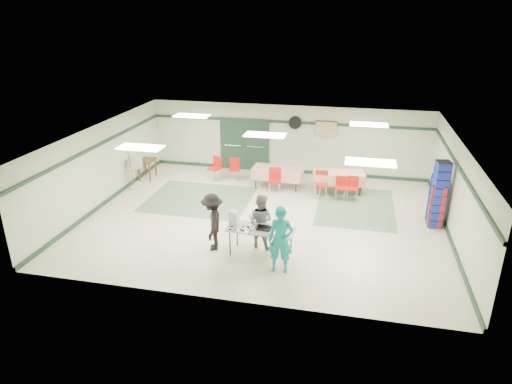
% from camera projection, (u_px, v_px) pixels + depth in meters
% --- Properties ---
extents(floor, '(11.00, 11.00, 0.00)m').
position_uv_depth(floor, '(264.00, 218.00, 14.40)').
color(floor, beige).
rests_on(floor, ground).
extents(ceiling, '(11.00, 11.00, 0.00)m').
position_uv_depth(ceiling, '(265.00, 134.00, 13.40)').
color(ceiling, white).
rests_on(ceiling, wall_back).
extents(wall_back, '(11.00, 0.00, 11.00)m').
position_uv_depth(wall_back, '(287.00, 139.00, 17.98)').
color(wall_back, beige).
rests_on(wall_back, floor).
extents(wall_front, '(11.00, 0.00, 11.00)m').
position_uv_depth(wall_front, '(223.00, 247.00, 9.82)').
color(wall_front, beige).
rests_on(wall_front, floor).
extents(wall_left, '(0.00, 9.00, 9.00)m').
position_uv_depth(wall_left, '(101.00, 165.00, 15.00)').
color(wall_left, beige).
rests_on(wall_left, floor).
extents(wall_right, '(0.00, 9.00, 9.00)m').
position_uv_depth(wall_right, '(456.00, 192.00, 12.80)').
color(wall_right, beige).
rests_on(wall_right, floor).
extents(trim_back, '(11.00, 0.06, 0.10)m').
position_uv_depth(trim_back, '(288.00, 122.00, 17.69)').
color(trim_back, '#1C3425').
rests_on(trim_back, wall_back).
extents(baseboard_back, '(11.00, 0.06, 0.12)m').
position_uv_depth(baseboard_back, '(286.00, 171.00, 18.43)').
color(baseboard_back, '#1C3425').
rests_on(baseboard_back, floor).
extents(trim_left, '(0.06, 9.00, 0.10)m').
position_uv_depth(trim_left, '(99.00, 145.00, 14.74)').
color(trim_left, '#1C3425').
rests_on(trim_left, wall_back).
extents(baseboard_left, '(0.06, 9.00, 0.12)m').
position_uv_depth(baseboard_left, '(107.00, 201.00, 15.48)').
color(baseboard_left, '#1C3425').
rests_on(baseboard_left, floor).
extents(trim_right, '(0.06, 9.00, 0.10)m').
position_uv_depth(trim_right, '(459.00, 168.00, 12.55)').
color(trim_right, '#1C3425').
rests_on(trim_right, wall_back).
extents(baseboard_right, '(0.06, 9.00, 0.12)m').
position_uv_depth(baseboard_right, '(448.00, 233.00, 13.29)').
color(baseboard_right, '#1C3425').
rests_on(baseboard_right, floor).
extents(green_patch_a, '(3.50, 3.00, 0.01)m').
position_uv_depth(green_patch_a, '(200.00, 199.00, 15.81)').
color(green_patch_a, '#627A59').
rests_on(green_patch_a, floor).
extents(green_patch_b, '(2.50, 3.50, 0.01)m').
position_uv_depth(green_patch_b, '(355.00, 207.00, 15.20)').
color(green_patch_b, '#627A59').
rests_on(green_patch_b, floor).
extents(double_door_left, '(0.90, 0.06, 2.10)m').
position_uv_depth(double_door_left, '(233.00, 144.00, 18.48)').
color(double_door_left, gray).
rests_on(double_door_left, floor).
extents(double_door_right, '(0.90, 0.06, 2.10)m').
position_uv_depth(double_door_right, '(256.00, 145.00, 18.29)').
color(double_door_right, gray).
rests_on(double_door_right, floor).
extents(door_frame, '(2.00, 0.03, 2.15)m').
position_uv_depth(door_frame, '(244.00, 145.00, 18.37)').
color(door_frame, '#1C3425').
rests_on(door_frame, floor).
extents(wall_fan, '(0.50, 0.10, 0.50)m').
position_uv_depth(wall_fan, '(295.00, 123.00, 17.61)').
color(wall_fan, black).
rests_on(wall_fan, wall_back).
extents(scroll_banner, '(0.80, 0.02, 0.60)m').
position_uv_depth(scroll_banner, '(326.00, 129.00, 17.44)').
color(scroll_banner, tan).
rests_on(scroll_banner, wall_back).
extents(serving_table, '(1.82, 0.85, 0.76)m').
position_uv_depth(serving_table, '(261.00, 230.00, 11.98)').
color(serving_table, '#A09F9B').
rests_on(serving_table, floor).
extents(sheet_tray_right, '(0.61, 0.48, 0.02)m').
position_uv_depth(sheet_tray_right, '(279.00, 232.00, 11.76)').
color(sheet_tray_right, silver).
rests_on(sheet_tray_right, serving_table).
extents(sheet_tray_mid, '(0.66, 0.52, 0.02)m').
position_uv_depth(sheet_tray_mid, '(260.00, 227.00, 12.03)').
color(sheet_tray_mid, silver).
rests_on(sheet_tray_mid, serving_table).
extents(sheet_tray_left, '(0.63, 0.50, 0.02)m').
position_uv_depth(sheet_tray_left, '(238.00, 229.00, 11.91)').
color(sheet_tray_left, silver).
rests_on(sheet_tray_left, serving_table).
extents(baking_pan, '(0.46, 0.31, 0.08)m').
position_uv_depth(baking_pan, '(265.00, 229.00, 11.88)').
color(baking_pan, black).
rests_on(baking_pan, serving_table).
extents(foam_box_stack, '(0.24, 0.22, 0.42)m').
position_uv_depth(foam_box_stack, '(234.00, 218.00, 12.07)').
color(foam_box_stack, white).
rests_on(foam_box_stack, serving_table).
extents(volunteer_teal, '(0.64, 0.44, 1.72)m').
position_uv_depth(volunteer_teal, '(281.00, 240.00, 11.17)').
color(volunteer_teal, teal).
rests_on(volunteer_teal, floor).
extents(volunteer_grey, '(0.86, 0.74, 1.53)m').
position_uv_depth(volunteer_grey, '(261.00, 221.00, 12.40)').
color(volunteer_grey, gray).
rests_on(volunteer_grey, floor).
extents(volunteer_dark, '(0.81, 1.14, 1.60)m').
position_uv_depth(volunteer_dark, '(212.00, 222.00, 12.25)').
color(volunteer_dark, black).
rests_on(volunteer_dark, floor).
extents(dining_table_a, '(1.88, 1.06, 0.77)m').
position_uv_depth(dining_table_a, '(339.00, 177.00, 16.21)').
color(dining_table_a, red).
rests_on(dining_table_a, floor).
extents(dining_table_b, '(1.84, 0.89, 0.77)m').
position_uv_depth(dining_table_b, '(278.00, 173.00, 16.65)').
color(dining_table_b, red).
rests_on(dining_table_b, floor).
extents(chair_a, '(0.38, 0.38, 0.80)m').
position_uv_depth(chair_a, '(341.00, 185.00, 15.70)').
color(chair_a, red).
rests_on(chair_a, floor).
extents(chair_b, '(0.48, 0.48, 0.93)m').
position_uv_depth(chair_b, '(321.00, 181.00, 15.81)').
color(chair_b, red).
rests_on(chair_b, floor).
extents(chair_c, '(0.40, 0.40, 0.83)m').
position_uv_depth(chair_c, '(353.00, 186.00, 15.61)').
color(chair_c, red).
rests_on(chair_c, floor).
extents(chair_d, '(0.48, 0.48, 0.93)m').
position_uv_depth(chair_d, '(275.00, 178.00, 16.14)').
color(chair_d, red).
rests_on(chair_d, floor).
extents(chair_loose_a, '(0.48, 0.48, 0.84)m').
position_uv_depth(chair_loose_a, '(235.00, 167.00, 17.46)').
color(chair_loose_a, red).
rests_on(chair_loose_a, floor).
extents(chair_loose_b, '(0.57, 0.57, 0.92)m').
position_uv_depth(chair_loose_b, '(216.00, 166.00, 17.40)').
color(chair_loose_b, red).
rests_on(chair_loose_b, floor).
extents(crate_stack_blue_a, '(0.45, 0.45, 1.45)m').
position_uv_depth(crate_stack_blue_a, '(435.00, 198.00, 14.04)').
color(crate_stack_blue_a, '#1A2B9E').
rests_on(crate_stack_blue_a, floor).
extents(crate_stack_red, '(0.45, 0.45, 1.34)m').
position_uv_depth(crate_stack_red, '(437.00, 206.00, 13.60)').
color(crate_stack_red, '#A11017').
rests_on(crate_stack_red, floor).
extents(crate_stack_blue_b, '(0.45, 0.45, 2.07)m').
position_uv_depth(crate_stack_blue_b, '(439.00, 195.00, 13.44)').
color(crate_stack_blue_b, '#1A2B9E').
rests_on(crate_stack_blue_b, floor).
extents(printer_table, '(0.60, 0.87, 0.74)m').
position_uv_depth(printer_table, '(147.00, 163.00, 17.54)').
color(printer_table, brown).
rests_on(printer_table, floor).
extents(office_printer, '(0.53, 0.49, 0.35)m').
position_uv_depth(office_printer, '(135.00, 163.00, 16.59)').
color(office_printer, '#ADADA9').
rests_on(office_printer, printer_table).
extents(broom, '(0.04, 0.23, 1.42)m').
position_uv_depth(broom, '(131.00, 169.00, 16.49)').
color(broom, brown).
rests_on(broom, floor).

